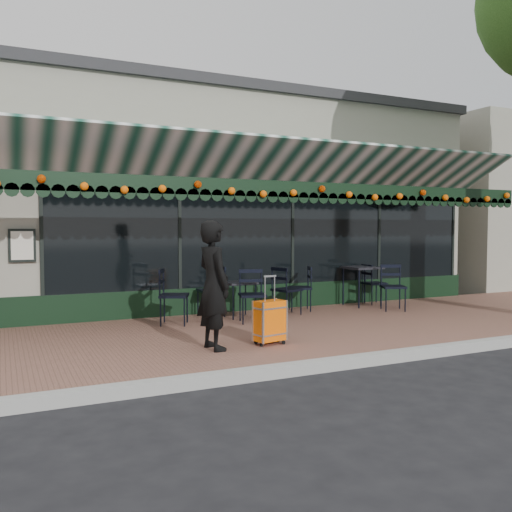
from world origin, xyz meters
name	(u,v)px	position (x,y,z in m)	size (l,w,h in m)	color
ground	(347,366)	(0.00, 0.00, 0.00)	(80.00, 80.00, 0.00)	black
sidewalk	(276,333)	(0.00, 2.00, 0.07)	(18.00, 4.00, 0.15)	brown
curb	(350,362)	(0.00, -0.08, 0.07)	(18.00, 0.16, 0.15)	#9E9E99
restaurant_building	(172,209)	(0.00, 7.84, 2.27)	(12.00, 9.60, 4.50)	gray
woman	(214,285)	(-1.44, 1.04, 1.02)	(0.63, 0.42, 1.74)	black
suitcase	(270,322)	(-0.62, 0.99, 0.47)	(0.46, 0.32, 0.96)	#FF6508
cafe_table_a	(362,270)	(2.83, 3.53, 0.90)	(0.67, 0.67, 0.83)	black
cafe_table_b	(240,285)	(-0.08, 3.29, 0.74)	(0.53, 0.53, 0.65)	black
chair_a_left	(300,288)	(1.31, 3.49, 0.60)	(0.45, 0.45, 0.89)	black
chair_a_right	(374,284)	(3.25, 3.65, 0.59)	(0.44, 0.44, 0.87)	black
chair_a_front	(393,287)	(3.00, 2.74, 0.61)	(0.46, 0.46, 0.92)	black
chair_b_left	(211,291)	(-0.51, 3.62, 0.62)	(0.47, 0.47, 0.95)	black
chair_b_right	(287,290)	(0.84, 3.17, 0.61)	(0.46, 0.46, 0.92)	black
chair_b_front	(252,296)	(-0.10, 2.70, 0.61)	(0.46, 0.46, 0.93)	black
chair_solo	(174,296)	(-1.38, 3.08, 0.63)	(0.48, 0.48, 0.97)	black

